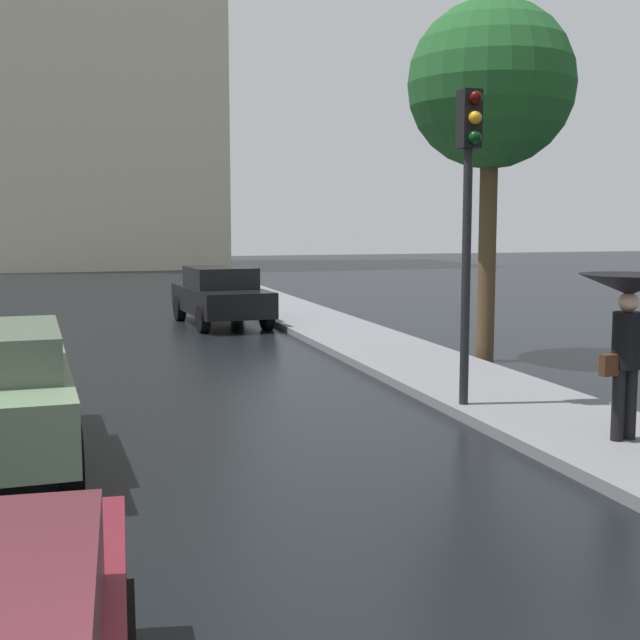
{
  "coord_description": "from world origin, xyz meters",
  "views": [
    {
      "loc": [
        -0.84,
        -1.79,
        2.61
      ],
      "look_at": [
        2.08,
        8.07,
        1.4
      ],
      "focal_mm": 47.92,
      "sensor_mm": 36.0,
      "label": 1
    }
  ],
  "objects_px": {
    "pedestrian_with_umbrella_near": "(628,305)",
    "traffic_light": "(468,188)",
    "car_black_far_ahead": "(221,295)",
    "street_tree_mid": "(491,87)"
  },
  "relations": [
    {
      "from": "car_black_far_ahead",
      "to": "pedestrian_with_umbrella_near",
      "type": "xyz_separation_m",
      "value": [
        2.31,
        -12.98,
        0.92
      ]
    },
    {
      "from": "pedestrian_with_umbrella_near",
      "to": "street_tree_mid",
      "type": "bearing_deg",
      "value": -110.33
    },
    {
      "from": "pedestrian_with_umbrella_near",
      "to": "traffic_light",
      "type": "xyz_separation_m",
      "value": [
        -0.89,
        2.21,
        1.36
      ]
    },
    {
      "from": "pedestrian_with_umbrella_near",
      "to": "traffic_light",
      "type": "height_order",
      "value": "traffic_light"
    },
    {
      "from": "pedestrian_with_umbrella_near",
      "to": "traffic_light",
      "type": "relative_size",
      "value": 0.45
    },
    {
      "from": "car_black_far_ahead",
      "to": "street_tree_mid",
      "type": "xyz_separation_m",
      "value": [
        3.72,
        -6.92,
        4.23
      ]
    },
    {
      "from": "traffic_light",
      "to": "street_tree_mid",
      "type": "xyz_separation_m",
      "value": [
        2.3,
        3.85,
        1.95
      ]
    },
    {
      "from": "car_black_far_ahead",
      "to": "street_tree_mid",
      "type": "bearing_deg",
      "value": -66.29
    },
    {
      "from": "traffic_light",
      "to": "car_black_far_ahead",
      "type": "bearing_deg",
      "value": 97.49
    },
    {
      "from": "traffic_light",
      "to": "street_tree_mid",
      "type": "bearing_deg",
      "value": 59.13
    }
  ]
}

